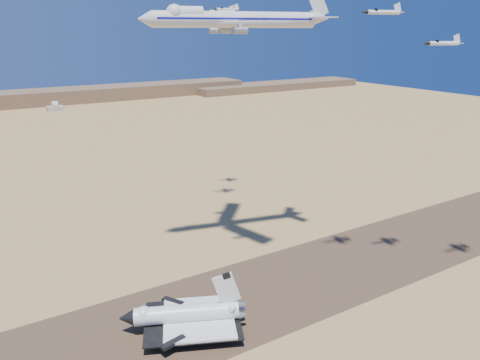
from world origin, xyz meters
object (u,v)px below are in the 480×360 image
crew_a (218,341)px  crew_b (229,333)px  chase_jet_b (443,43)px  chase_jet_a (383,12)px  carrier_747 (230,19)px  crew_c (221,332)px  shuttle (186,315)px  chase_jet_e (227,9)px  chase_jet_d (221,11)px

crew_a → crew_b: size_ratio=0.94×
chase_jet_b → chase_jet_a: bearing=167.4°
crew_b → chase_jet_b: (80.14, -7.14, 88.20)m
carrier_747 → chase_jet_a: (31.13, -44.62, 1.81)m
chase_jet_b → crew_c: bearing=-173.0°
shuttle → crew_c: (8.21, -8.34, -4.40)m
chase_jet_e → crew_a: bearing=-103.0°
shuttle → crew_a: shuttle is taller
crew_b → chase_jet_a: bearing=-134.9°
carrier_747 → chase_jet_d: (21.03, 43.64, 4.53)m
shuttle → chase_jet_a: 117.44m
chase_jet_a → chase_jet_d: 88.89m
carrier_747 → chase_jet_e: bearing=74.3°
chase_jet_a → crew_c: bearing=-165.9°
chase_jet_d → crew_c: bearing=-103.5°
shuttle → carrier_747: 106.46m
chase_jet_a → crew_b: bearing=-164.2°
crew_c → chase_jet_a: size_ratio=0.12×
carrier_747 → chase_jet_b: (50.93, -54.22, -7.94)m
crew_c → chase_jet_a: (62.41, 0.66, 97.92)m
crew_a → chase_jet_b: size_ratio=0.11×
chase_jet_a → chase_jet_b: (19.79, -9.60, -9.75)m
crew_a → chase_jet_d: 147.32m
crew_a → chase_jet_b: bearing=-98.0°
chase_jet_d → chase_jet_e: bearing=69.6°
chase_jet_e → crew_b: bearing=-101.5°
chase_jet_d → chase_jet_e: 21.24m
shuttle → chase_jet_e: chase_jet_e is taller
carrier_747 → crew_a: bearing=-111.5°
crew_a → crew_c: (2.81, 3.36, 0.09)m
chase_jet_a → chase_jet_b: size_ratio=1.00×
crew_a → shuttle: bearing=20.5°
crew_c → chase_jet_a: 116.12m
crew_a → chase_jet_b: (85.01, -5.58, 88.26)m
crew_b → chase_jet_e: (63.07, 107.56, 102.52)m
shuttle → chase_jet_e: bearing=77.0°
crew_c → chase_jet_b: chase_jet_b is taller
shuttle → carrier_747: (39.48, 36.94, 91.71)m
shuttle → chase_jet_d: chase_jet_d is taller
carrier_747 → crew_b: size_ratio=41.53×
chase_jet_e → chase_jet_a: bearing=-72.6°
shuttle → crew_b: bearing=-20.6°
chase_jet_d → chase_jet_e: (12.82, 16.84, 1.84)m
shuttle → chase_jet_e: (73.34, 97.42, 98.09)m
crew_a → crew_c: 4.38m
shuttle → chase_jet_b: bearing=13.2°
shuttle → chase_jet_d: 139.35m
crew_c → chase_jet_b: size_ratio=0.12×
shuttle → carrier_747: bearing=67.1°
chase_jet_e → shuttle: bearing=-108.0°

